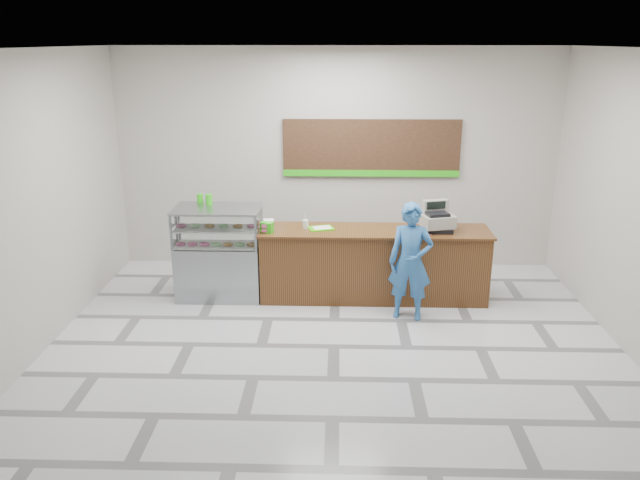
{
  "coord_description": "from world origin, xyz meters",
  "views": [
    {
      "loc": [
        0.04,
        -6.87,
        3.59
      ],
      "look_at": [
        -0.2,
        0.9,
        1.08
      ],
      "focal_mm": 35.0,
      "sensor_mm": 36.0,
      "label": 1
    }
  ],
  "objects_px": {
    "display_case": "(219,252)",
    "serving_tray": "(321,228)",
    "customer": "(410,262)",
    "sales_counter": "(374,264)",
    "cash_register": "(436,219)"
  },
  "relations": [
    {
      "from": "sales_counter",
      "to": "serving_tray",
      "type": "xyz_separation_m",
      "value": [
        -0.76,
        0.02,
        0.52
      ]
    },
    {
      "from": "display_case",
      "to": "sales_counter",
      "type": "bearing_deg",
      "value": 0.01
    },
    {
      "from": "display_case",
      "to": "cash_register",
      "type": "bearing_deg",
      "value": 0.42
    },
    {
      "from": "sales_counter",
      "to": "customer",
      "type": "relative_size",
      "value": 2.06
    },
    {
      "from": "display_case",
      "to": "cash_register",
      "type": "height_order",
      "value": "cash_register"
    },
    {
      "from": "cash_register",
      "to": "customer",
      "type": "relative_size",
      "value": 0.34
    },
    {
      "from": "display_case",
      "to": "customer",
      "type": "bearing_deg",
      "value": -13.73
    },
    {
      "from": "sales_counter",
      "to": "cash_register",
      "type": "distance_m",
      "value": 1.09
    },
    {
      "from": "sales_counter",
      "to": "cash_register",
      "type": "height_order",
      "value": "cash_register"
    },
    {
      "from": "sales_counter",
      "to": "display_case",
      "type": "distance_m",
      "value": 2.23
    },
    {
      "from": "sales_counter",
      "to": "display_case",
      "type": "height_order",
      "value": "display_case"
    },
    {
      "from": "display_case",
      "to": "serving_tray",
      "type": "relative_size",
      "value": 3.32
    },
    {
      "from": "cash_register",
      "to": "sales_counter",
      "type": "bearing_deg",
      "value": 166.7
    },
    {
      "from": "display_case",
      "to": "customer",
      "type": "height_order",
      "value": "customer"
    },
    {
      "from": "sales_counter",
      "to": "cash_register",
      "type": "bearing_deg",
      "value": 1.47
    }
  ]
}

